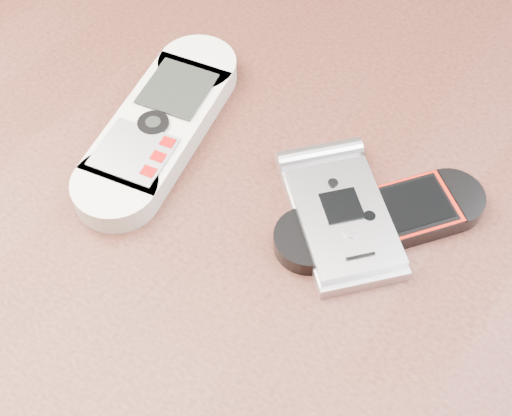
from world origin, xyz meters
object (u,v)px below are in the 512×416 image
Objects in this scene: nokia_black_red at (381,219)px; motorola_razr at (342,216)px; nokia_white at (159,125)px; table at (251,288)px.

motorola_razr reaches higher than nokia_black_red.
table is at bearing -23.01° from nokia_white.
motorola_razr is at bearing 27.30° from table.
table is 10.36× the size of motorola_razr.
table is 0.15m from nokia_white.
nokia_white is 0.17m from nokia_black_red.
nokia_black_red is (0.08, 0.04, 0.11)m from table.
table is 6.55× the size of nokia_white.
nokia_black_red is 1.27× the size of motorola_razr.
nokia_white is 1.25× the size of nokia_black_red.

